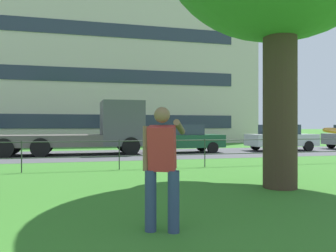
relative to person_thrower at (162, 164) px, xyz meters
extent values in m
cube|color=#4C4C51|center=(0.10, 12.75, -0.92)|extent=(80.00, 6.51, 0.01)
cylinder|color=#333833|center=(-2.92, 6.74, -0.42)|extent=(0.04, 0.04, 1.00)
cylinder|color=#333833|center=(0.10, 6.74, -0.42)|extent=(0.04, 0.04, 1.00)
cylinder|color=#333833|center=(3.13, 6.74, -0.42)|extent=(0.04, 0.04, 1.00)
cylinder|color=#333833|center=(6.16, 6.74, -0.42)|extent=(0.04, 0.04, 1.00)
cylinder|color=#333833|center=(0.10, 6.74, -0.47)|extent=(30.27, 0.03, 0.03)
cylinder|color=#333833|center=(0.10, 6.74, 0.03)|extent=(30.27, 0.03, 0.03)
cylinder|color=#423023|center=(3.42, 2.50, 1.26)|extent=(0.78, 0.78, 4.37)
cylinder|color=navy|center=(-0.15, 0.05, -0.50)|extent=(0.16, 0.16, 0.84)
cylinder|color=navy|center=(0.14, -0.08, -0.50)|extent=(0.16, 0.16, 0.84)
cube|color=#B22D2D|center=(0.00, -0.01, 0.22)|extent=(0.46, 0.44, 0.64)
sphere|color=brown|center=(0.00, -0.01, 0.68)|extent=(0.22, 0.22, 0.22)
cylinder|color=brown|center=(0.30, 0.18, 0.51)|extent=(0.34, 0.61, 0.23)
cylinder|color=brown|center=(-0.21, 0.08, 0.22)|extent=(0.09, 0.09, 0.62)
cylinder|color=orange|center=(2.04, -0.87, 0.47)|extent=(0.32, 0.32, 0.07)
cube|color=#4C4C51|center=(0.89, 13.18, 0.68)|extent=(2.16, 2.35, 2.30)
cube|color=#283342|center=(1.78, 13.21, 1.02)|extent=(0.17, 1.84, 0.87)
cube|color=#56514C|center=(-2.76, 13.09, -0.19)|extent=(5.25, 2.43, 0.56)
cylinder|color=black|center=(1.18, 14.25, -0.47)|extent=(0.91, 0.32, 0.90)
cylinder|color=black|center=(1.23, 12.13, -0.47)|extent=(0.91, 0.32, 0.90)
cylinder|color=black|center=(-3.05, 14.15, -0.47)|extent=(0.91, 0.32, 0.90)
cylinder|color=black|center=(-2.99, 12.03, -0.47)|extent=(0.91, 0.32, 0.90)
cylinder|color=black|center=(-4.61, 14.11, -0.47)|extent=(0.91, 0.32, 0.90)
cylinder|color=black|center=(-4.55, 11.99, -0.47)|extent=(0.91, 0.32, 0.90)
cube|color=#194C2D|center=(4.38, 13.06, -0.28)|extent=(4.05, 1.83, 0.68)
cube|color=#2D3847|center=(4.23, 13.05, 0.34)|extent=(1.95, 1.58, 0.56)
cylinder|color=black|center=(5.59, 13.91, -0.62)|extent=(0.61, 0.22, 0.60)
cylinder|color=black|center=(5.64, 12.29, -0.62)|extent=(0.61, 0.22, 0.60)
cylinder|color=black|center=(3.11, 13.83, -0.62)|extent=(0.61, 0.22, 0.60)
cylinder|color=black|center=(3.16, 12.21, -0.62)|extent=(0.61, 0.22, 0.60)
cube|color=#B7BABF|center=(10.28, 13.06, -0.28)|extent=(4.02, 1.75, 0.68)
cube|color=#2D3847|center=(10.13, 13.06, 0.34)|extent=(1.92, 1.54, 0.56)
cylinder|color=black|center=(11.51, 13.89, -0.62)|extent=(0.60, 0.21, 0.60)
cylinder|color=black|center=(11.53, 12.27, -0.62)|extent=(0.60, 0.21, 0.60)
cylinder|color=black|center=(9.03, 13.86, -0.62)|extent=(0.60, 0.21, 0.60)
cylinder|color=black|center=(9.05, 12.24, -0.62)|extent=(0.60, 0.21, 0.60)
cylinder|color=black|center=(14.66, 14.16, -0.62)|extent=(0.60, 0.21, 0.60)
cube|color=beige|center=(-2.49, 28.82, 6.38)|extent=(33.16, 12.58, 14.60)
cube|color=#283342|center=(-2.49, 22.50, 0.90)|extent=(27.85, 0.06, 1.10)
cube|color=#283342|center=(-2.49, 22.50, 4.55)|extent=(27.85, 0.06, 1.10)
cube|color=#283342|center=(-2.49, 22.50, 8.20)|extent=(27.85, 0.06, 1.10)
camera|label=1|loc=(-1.04, -4.47, 0.52)|focal=35.83mm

